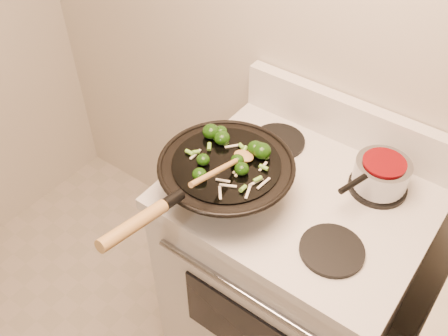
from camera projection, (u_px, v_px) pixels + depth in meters
The scene contains 5 objects.
stove at pixel (289, 274), 1.85m from camera, with size 0.78×0.67×1.08m.
wok at pixel (225, 177), 1.47m from camera, with size 0.40×0.67×0.22m.
stirfry at pixel (233, 149), 1.45m from camera, with size 0.27×0.24×0.05m.
wooden_spoon at pixel (230, 164), 1.38m from camera, with size 0.06×0.28×0.11m.
saucepan at pixel (381, 174), 1.50m from camera, with size 0.17×0.26×0.10m.
Camera 1 is at (0.17, 0.18, 2.04)m, focal length 40.00 mm.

